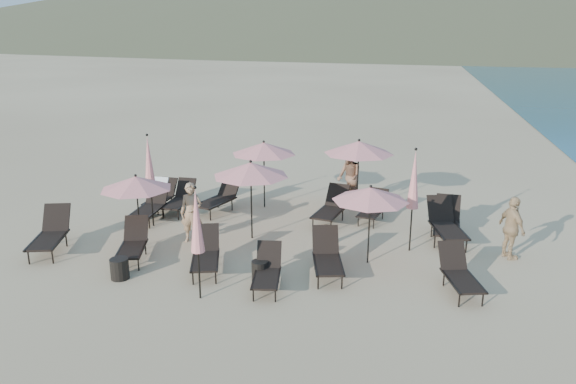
% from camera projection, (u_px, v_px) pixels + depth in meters
% --- Properties ---
extents(ground, '(800.00, 800.00, 0.00)m').
position_uv_depth(ground, '(272.00, 281.00, 12.93)').
color(ground, '#D6BA8C').
rests_on(ground, ground).
extents(lounger_0, '(1.18, 1.95, 1.05)m').
position_uv_depth(lounger_0, '(50.00, 233.00, 14.54)').
color(lounger_0, black).
rests_on(lounger_0, ground).
extents(lounger_1, '(1.03, 1.71, 0.92)m').
position_uv_depth(lounger_1, '(133.00, 243.00, 14.06)').
color(lounger_1, black).
rests_on(lounger_1, ground).
extents(lounger_2, '(1.07, 1.75, 0.94)m').
position_uv_depth(lounger_2, '(206.00, 253.00, 13.39)').
color(lounger_2, black).
rests_on(lounger_2, ground).
extents(lounger_3, '(0.79, 1.58, 0.87)m').
position_uv_depth(lounger_3, '(267.00, 270.00, 12.54)').
color(lounger_3, black).
rests_on(lounger_3, ground).
extents(lounger_4, '(1.01, 1.79, 0.97)m').
position_uv_depth(lounger_4, '(327.00, 256.00, 13.18)').
color(lounger_4, black).
rests_on(lounger_4, ground).
extents(lounger_5, '(1.01, 1.70, 0.92)m').
position_uv_depth(lounger_5, '(460.00, 273.00, 12.36)').
color(lounger_5, black).
rests_on(lounger_5, ground).
extents(lounger_6, '(0.67, 1.52, 0.86)m').
position_uv_depth(lounger_6, '(161.00, 196.00, 17.99)').
color(lounger_6, black).
rests_on(lounger_6, ground).
extents(lounger_7, '(0.72, 1.81, 1.11)m').
position_uv_depth(lounger_7, '(152.00, 201.00, 17.01)').
color(lounger_7, black).
rests_on(lounger_7, ground).
extents(lounger_8, '(1.21, 1.90, 1.02)m').
position_uv_depth(lounger_8, '(219.00, 197.00, 17.63)').
color(lounger_8, black).
rests_on(lounger_8, ground).
extents(lounger_9, '(0.99, 1.84, 1.00)m').
position_uv_depth(lounger_9, '(331.00, 207.00, 16.67)').
color(lounger_9, black).
rests_on(lounger_9, ground).
extents(lounger_10, '(0.89, 1.57, 0.85)m').
position_uv_depth(lounger_10, '(373.00, 208.00, 16.84)').
color(lounger_10, black).
rests_on(lounger_10, ground).
extents(lounger_11, '(1.12, 1.97, 1.07)m').
position_uv_depth(lounger_11, '(446.00, 223.00, 15.22)').
color(lounger_11, black).
rests_on(lounger_11, ground).
extents(lounger_12, '(0.63, 1.62, 0.93)m').
position_uv_depth(lounger_12, '(180.00, 198.00, 17.62)').
color(lounger_12, black).
rests_on(lounger_12, ground).
extents(lounger_13, '(0.81, 1.85, 1.04)m').
position_uv_depth(lounger_13, '(447.00, 221.00, 15.43)').
color(lounger_13, black).
rests_on(lounger_13, ground).
extents(umbrella_open_0, '(1.86, 1.86, 2.00)m').
position_uv_depth(umbrella_open_0, '(136.00, 183.00, 14.44)').
color(umbrella_open_0, black).
rests_on(umbrella_open_0, ground).
extents(umbrella_open_1, '(2.06, 2.06, 2.22)m').
position_uv_depth(umbrella_open_1, '(251.00, 169.00, 14.99)').
color(umbrella_open_1, black).
rests_on(umbrella_open_1, ground).
extents(umbrella_open_2, '(1.87, 1.87, 2.01)m').
position_uv_depth(umbrella_open_2, '(371.00, 194.00, 13.44)').
color(umbrella_open_2, black).
rests_on(umbrella_open_2, ground).
extents(umbrella_open_3, '(2.04, 2.04, 2.20)m').
position_uv_depth(umbrella_open_3, '(264.00, 148.00, 17.62)').
color(umbrella_open_3, black).
rests_on(umbrella_open_3, ground).
extents(umbrella_open_4, '(2.16, 2.16, 2.32)m').
position_uv_depth(umbrella_open_4, '(359.00, 147.00, 17.22)').
color(umbrella_open_4, black).
rests_on(umbrella_open_4, ground).
extents(umbrella_closed_0, '(0.30, 0.30, 2.53)m').
position_uv_depth(umbrella_closed_0, '(197.00, 221.00, 11.63)').
color(umbrella_closed_0, black).
rests_on(umbrella_closed_0, ground).
extents(umbrella_closed_1, '(0.32, 0.32, 2.75)m').
position_uv_depth(umbrella_closed_1, '(414.00, 180.00, 14.13)').
color(umbrella_closed_1, black).
rests_on(umbrella_closed_1, ground).
extents(umbrella_closed_2, '(0.32, 0.32, 2.75)m').
position_uv_depth(umbrella_closed_2, '(149.00, 163.00, 15.94)').
color(umbrella_closed_2, black).
rests_on(umbrella_closed_2, ground).
extents(side_table_0, '(0.43, 0.43, 0.49)m').
position_uv_depth(side_table_0, '(120.00, 269.00, 13.00)').
color(side_table_0, black).
rests_on(side_table_0, ground).
extents(side_table_1, '(0.38, 0.38, 0.48)m').
position_uv_depth(side_table_1, '(260.00, 271.00, 12.89)').
color(side_table_1, black).
rests_on(side_table_1, ground).
extents(beachgoer_a, '(0.64, 0.46, 1.64)m').
position_uv_depth(beachgoer_a, '(191.00, 213.00, 15.08)').
color(beachgoer_a, '#A87F5B').
rests_on(beachgoer_a, ground).
extents(beachgoer_b, '(1.05, 1.13, 1.85)m').
position_uv_depth(beachgoer_b, '(349.00, 177.00, 18.19)').
color(beachgoer_b, '#8E6449').
rests_on(beachgoer_b, ground).
extents(beachgoer_c, '(0.78, 1.03, 1.62)m').
position_uv_depth(beachgoer_c, '(512.00, 228.00, 13.98)').
color(beachgoer_c, tan).
rests_on(beachgoer_c, ground).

